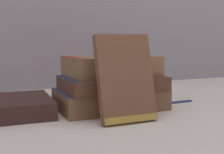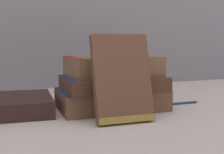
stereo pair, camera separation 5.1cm
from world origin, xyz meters
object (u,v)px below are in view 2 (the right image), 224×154
(book_flat_bottom, at_px, (109,99))
(pocket_watch, at_px, (131,55))
(fountain_pen, at_px, (178,102))
(book_flat_middle, at_px, (111,83))
(book_leaning_front, at_px, (122,81))
(book_flat_top, at_px, (111,66))

(book_flat_bottom, height_order, pocket_watch, pocket_watch)
(book_flat_bottom, xyz_separation_m, pocket_watch, (0.05, -0.00, 0.09))
(pocket_watch, distance_m, fountain_pen, 0.16)
(pocket_watch, bearing_deg, fountain_pen, -5.88)
(book_flat_bottom, distance_m, pocket_watch, 0.11)
(pocket_watch, bearing_deg, book_flat_bottom, 179.44)
(book_flat_middle, relative_size, fountain_pen, 1.68)
(book_flat_middle, height_order, fountain_pen, book_flat_middle)
(pocket_watch, bearing_deg, book_leaning_front, -119.94)
(book_flat_top, relative_size, fountain_pen, 1.60)
(book_leaning_front, bearing_deg, pocket_watch, 60.06)
(fountain_pen, bearing_deg, pocket_watch, 173.33)
(book_flat_middle, bearing_deg, book_leaning_front, -96.86)
(fountain_pen, bearing_deg, book_flat_top, 173.58)
(pocket_watch, bearing_deg, book_flat_middle, -166.86)
(book_leaning_front, bearing_deg, book_flat_top, 81.37)
(pocket_watch, height_order, fountain_pen, pocket_watch)
(book_flat_middle, height_order, pocket_watch, pocket_watch)
(book_flat_bottom, height_order, fountain_pen, book_flat_bottom)
(book_flat_middle, xyz_separation_m, book_flat_top, (0.01, 0.02, 0.03))
(book_flat_middle, distance_m, book_flat_top, 0.04)
(book_leaning_front, height_order, fountain_pen, book_leaning_front)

